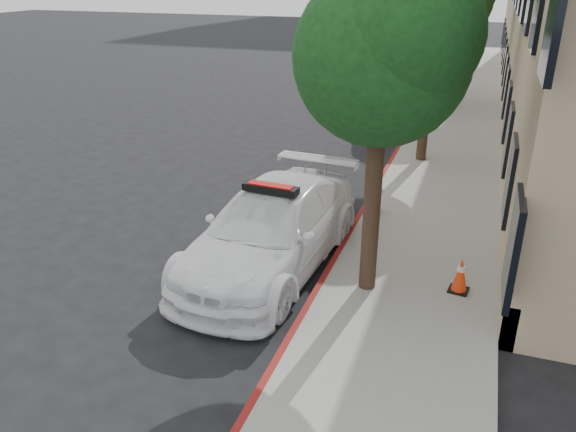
{
  "coord_description": "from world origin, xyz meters",
  "views": [
    {
      "loc": [
        4.47,
        -10.93,
        5.51
      ],
      "look_at": [
        1.11,
        -1.28,
        1.0
      ],
      "focal_mm": 35.0,
      "sensor_mm": 36.0,
      "label": 1
    }
  ],
  "objects_px": {
    "police_car": "(271,229)",
    "parked_car_mid": "(388,111)",
    "fire_hydrant": "(376,194)",
    "traffic_cone": "(461,275)",
    "parked_car_far": "(399,86)"
  },
  "relations": [
    {
      "from": "police_car",
      "to": "parked_car_mid",
      "type": "bearing_deg",
      "value": 92.53
    },
    {
      "from": "parked_car_mid",
      "to": "fire_hydrant",
      "type": "xyz_separation_m",
      "value": [
        1.15,
        -8.32,
        -0.06
      ]
    },
    {
      "from": "traffic_cone",
      "to": "police_car",
      "type": "bearing_deg",
      "value": 179.41
    },
    {
      "from": "traffic_cone",
      "to": "fire_hydrant",
      "type": "bearing_deg",
      "value": 124.54
    },
    {
      "from": "police_car",
      "to": "parked_car_mid",
      "type": "distance_m",
      "value": 11.43
    },
    {
      "from": "parked_car_far",
      "to": "parked_car_mid",
      "type": "bearing_deg",
      "value": -89.25
    },
    {
      "from": "traffic_cone",
      "to": "parked_car_far",
      "type": "bearing_deg",
      "value": 102.81
    },
    {
      "from": "police_car",
      "to": "parked_car_far",
      "type": "height_order",
      "value": "police_car"
    },
    {
      "from": "fire_hydrant",
      "to": "traffic_cone",
      "type": "distance_m",
      "value": 3.81
    },
    {
      "from": "parked_car_mid",
      "to": "parked_car_far",
      "type": "distance_m",
      "value": 4.45
    },
    {
      "from": "parked_car_mid",
      "to": "fire_hydrant",
      "type": "height_order",
      "value": "parked_car_mid"
    },
    {
      "from": "police_car",
      "to": "fire_hydrant",
      "type": "xyz_separation_m",
      "value": [
        1.49,
        3.1,
        -0.22
      ]
    },
    {
      "from": "parked_car_mid",
      "to": "traffic_cone",
      "type": "relative_size",
      "value": 5.68
    },
    {
      "from": "police_car",
      "to": "parked_car_mid",
      "type": "height_order",
      "value": "police_car"
    },
    {
      "from": "police_car",
      "to": "traffic_cone",
      "type": "distance_m",
      "value": 3.66
    }
  ]
}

